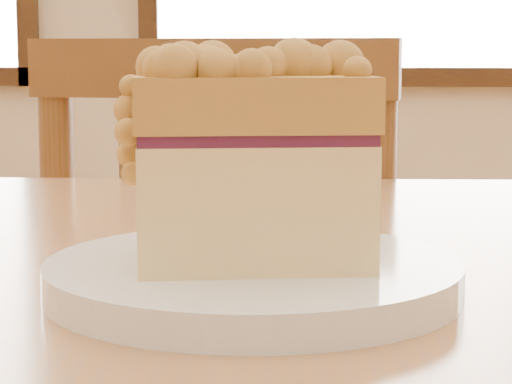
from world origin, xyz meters
TOP-DOWN VIEW (x-y plane):
  - plate at (0.11, 0.20)m, footprint 0.20×0.20m
  - cake_slice at (0.11, 0.20)m, footprint 0.13×0.10m

SIDE VIEW (x-z plane):
  - plate at x=0.11m, z-range 0.75..0.77m
  - cake_slice at x=0.11m, z-range 0.77..0.87m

